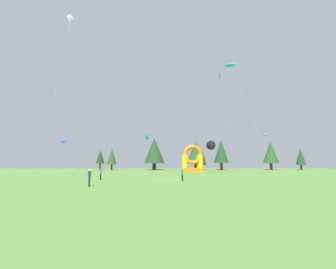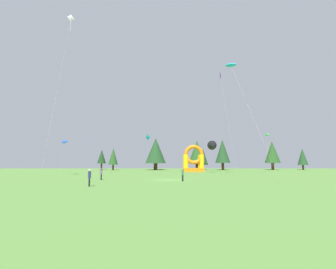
{
  "view_description": "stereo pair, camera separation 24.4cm",
  "coord_description": "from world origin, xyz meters",
  "px_view_note": "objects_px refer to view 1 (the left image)",
  "views": [
    {
      "loc": [
        -0.41,
        -38.1,
        2.69
      ],
      "look_at": [
        0.0,
        13.0,
        7.89
      ],
      "focal_mm": 27.99,
      "sensor_mm": 36.0,
      "label": 1
    },
    {
      "loc": [
        -0.17,
        -38.1,
        2.69
      ],
      "look_at": [
        0.0,
        13.0,
        7.89
      ],
      "focal_mm": 27.99,
      "sensor_mm": 36.0,
      "label": 2
    }
  ],
  "objects_px": {
    "person_midfield": "(182,174)",
    "inflatable_yellow_castle": "(192,162)",
    "kite_green_parafoil": "(266,135)",
    "kite_purple_diamond": "(219,76)",
    "person_far_side": "(89,176)",
    "kite_teal_diamond": "(146,138)",
    "kite_white_diamond": "(70,21)",
    "kite_black_delta": "(212,146)",
    "person_near_camera": "(101,173)",
    "kite_cyan_parafoil": "(230,65)",
    "kite_blue_parafoil": "(63,142)"
  },
  "relations": [
    {
      "from": "kite_white_diamond",
      "to": "person_near_camera",
      "type": "height_order",
      "value": "kite_white_diamond"
    },
    {
      "from": "person_far_side",
      "to": "kite_blue_parafoil",
      "type": "bearing_deg",
      "value": 25.19
    },
    {
      "from": "kite_teal_diamond",
      "to": "kite_purple_diamond",
      "type": "bearing_deg",
      "value": -24.01
    },
    {
      "from": "kite_blue_parafoil",
      "to": "kite_purple_diamond",
      "type": "height_order",
      "value": "kite_purple_diamond"
    },
    {
      "from": "kite_teal_diamond",
      "to": "kite_white_diamond",
      "type": "bearing_deg",
      "value": -134.98
    },
    {
      "from": "kite_green_parafoil",
      "to": "kite_purple_diamond",
      "type": "bearing_deg",
      "value": -145.74
    },
    {
      "from": "inflatable_yellow_castle",
      "to": "person_near_camera",
      "type": "bearing_deg",
      "value": -119.7
    },
    {
      "from": "kite_purple_diamond",
      "to": "kite_black_delta",
      "type": "xyz_separation_m",
      "value": [
        0.5,
        11.95,
        -12.22
      ]
    },
    {
      "from": "kite_green_parafoil",
      "to": "person_midfield",
      "type": "xyz_separation_m",
      "value": [
        -18.98,
        -19.31,
        -7.22
      ]
    },
    {
      "from": "kite_purple_diamond",
      "to": "kite_black_delta",
      "type": "distance_m",
      "value": 17.1
    },
    {
      "from": "kite_black_delta",
      "to": "person_midfield",
      "type": "xyz_separation_m",
      "value": [
        -8.13,
        -23.53,
        -5.18
      ]
    },
    {
      "from": "person_far_side",
      "to": "person_near_camera",
      "type": "bearing_deg",
      "value": 4.93
    },
    {
      "from": "kite_white_diamond",
      "to": "person_far_side",
      "type": "relative_size",
      "value": 14.56
    },
    {
      "from": "kite_cyan_parafoil",
      "to": "kite_purple_diamond",
      "type": "relative_size",
      "value": 1.14
    },
    {
      "from": "person_midfield",
      "to": "person_near_camera",
      "type": "distance_m",
      "value": 11.97
    },
    {
      "from": "kite_black_delta",
      "to": "person_far_side",
      "type": "bearing_deg",
      "value": -120.94
    },
    {
      "from": "kite_green_parafoil",
      "to": "kite_teal_diamond",
      "type": "bearing_deg",
      "value": -176.43
    },
    {
      "from": "kite_purple_diamond",
      "to": "person_near_camera",
      "type": "relative_size",
      "value": 11.23
    },
    {
      "from": "kite_white_diamond",
      "to": "person_midfield",
      "type": "bearing_deg",
      "value": -17.59
    },
    {
      "from": "person_near_camera",
      "to": "kite_black_delta",
      "type": "bearing_deg",
      "value": 146.1
    },
    {
      "from": "kite_teal_diamond",
      "to": "person_far_side",
      "type": "relative_size",
      "value": 4.31
    },
    {
      "from": "kite_black_delta",
      "to": "person_near_camera",
      "type": "bearing_deg",
      "value": -133.54
    },
    {
      "from": "kite_black_delta",
      "to": "person_midfield",
      "type": "distance_m",
      "value": 25.42
    },
    {
      "from": "kite_purple_diamond",
      "to": "person_far_side",
      "type": "xyz_separation_m",
      "value": [
        -18.0,
        -18.91,
        -17.31
      ]
    },
    {
      "from": "kite_white_diamond",
      "to": "kite_cyan_parafoil",
      "type": "bearing_deg",
      "value": 14.49
    },
    {
      "from": "person_midfield",
      "to": "inflatable_yellow_castle",
      "type": "xyz_separation_m",
      "value": [
        4.49,
        31.02,
        1.55
      ]
    },
    {
      "from": "kite_white_diamond",
      "to": "kite_black_delta",
      "type": "relative_size",
      "value": 3.64
    },
    {
      "from": "inflatable_yellow_castle",
      "to": "kite_green_parafoil",
      "type": "bearing_deg",
      "value": -38.94
    },
    {
      "from": "kite_white_diamond",
      "to": "kite_purple_diamond",
      "type": "xyz_separation_m",
      "value": [
        25.8,
        5.82,
        -7.47
      ]
    },
    {
      "from": "kite_black_delta",
      "to": "kite_cyan_parafoil",
      "type": "bearing_deg",
      "value": -79.21
    },
    {
      "from": "kite_teal_diamond",
      "to": "person_far_side",
      "type": "bearing_deg",
      "value": -99.45
    },
    {
      "from": "kite_black_delta",
      "to": "kite_green_parafoil",
      "type": "bearing_deg",
      "value": -21.25
    },
    {
      "from": "inflatable_yellow_castle",
      "to": "person_far_side",
      "type": "bearing_deg",
      "value": -111.18
    },
    {
      "from": "inflatable_yellow_castle",
      "to": "kite_teal_diamond",
      "type": "bearing_deg",
      "value": -128.84
    },
    {
      "from": "kite_white_diamond",
      "to": "kite_purple_diamond",
      "type": "height_order",
      "value": "kite_white_diamond"
    },
    {
      "from": "kite_purple_diamond",
      "to": "kite_cyan_parafoil",
      "type": "bearing_deg",
      "value": 30.98
    },
    {
      "from": "kite_purple_diamond",
      "to": "kite_green_parafoil",
      "type": "distance_m",
      "value": 17.09
    },
    {
      "from": "kite_purple_diamond",
      "to": "person_midfield",
      "type": "relative_size",
      "value": 11.32
    },
    {
      "from": "person_near_camera",
      "to": "person_far_side",
      "type": "bearing_deg",
      "value": 16.92
    },
    {
      "from": "kite_cyan_parafoil",
      "to": "kite_white_diamond",
      "type": "relative_size",
      "value": 0.81
    },
    {
      "from": "kite_black_delta",
      "to": "kite_green_parafoil",
      "type": "relative_size",
      "value": 0.85
    },
    {
      "from": "kite_black_delta",
      "to": "person_near_camera",
      "type": "height_order",
      "value": "kite_black_delta"
    },
    {
      "from": "person_far_side",
      "to": "inflatable_yellow_castle",
      "type": "height_order",
      "value": "inflatable_yellow_castle"
    },
    {
      "from": "kite_black_delta",
      "to": "kite_blue_parafoil",
      "type": "bearing_deg",
      "value": -164.53
    },
    {
      "from": "kite_cyan_parafoil",
      "to": "person_far_side",
      "type": "bearing_deg",
      "value": -135.12
    },
    {
      "from": "kite_green_parafoil",
      "to": "person_far_side",
      "type": "distance_m",
      "value": 40.28
    },
    {
      "from": "kite_green_parafoil",
      "to": "kite_black_delta",
      "type": "bearing_deg",
      "value": 158.75
    },
    {
      "from": "kite_cyan_parafoil",
      "to": "person_near_camera",
      "type": "distance_m",
      "value": 31.35
    },
    {
      "from": "kite_teal_diamond",
      "to": "kite_green_parafoil",
      "type": "relative_size",
      "value": 0.92
    },
    {
      "from": "person_far_side",
      "to": "kite_green_parafoil",
      "type": "bearing_deg",
      "value": -50.12
    }
  ]
}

